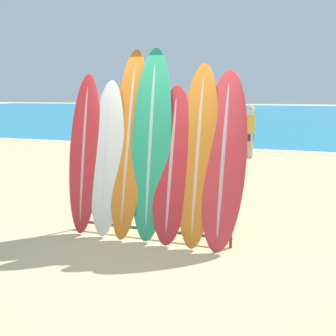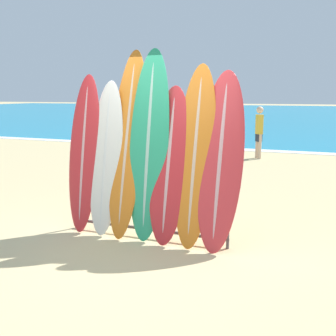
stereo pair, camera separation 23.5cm
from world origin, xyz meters
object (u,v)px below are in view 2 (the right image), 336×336
surfboard_rack (147,206)px  surfboard_slot_3 (149,145)px  surfboard_slot_4 (169,165)px  surfboard_slot_0 (84,153)px  person_near_water (259,130)px  surfboard_slot_1 (106,158)px  surfboard_slot_2 (127,143)px  person_mid_beach (162,134)px  surfboard_slot_5 (195,155)px  surfboard_slot_6 (220,160)px

surfboard_rack → surfboard_slot_3: (0.01, 0.05, 0.85)m
surfboard_rack → surfboard_slot_4: 0.68m
surfboard_slot_0 → person_near_water: (1.40, 7.56, -0.25)m
surfboard_slot_0 → surfboard_slot_1: (0.36, -0.00, -0.05)m
surfboard_slot_2 → surfboard_slot_3: 0.35m
person_mid_beach → surfboard_slot_4: bearing=-138.8°
surfboard_slot_2 → person_near_water: (0.74, 7.49, -0.42)m
surfboard_slot_5 → surfboard_slot_6: size_ratio=1.04×
surfboard_slot_6 → person_near_water: surfboard_slot_6 is taller
surfboard_slot_4 → surfboard_slot_6: bearing=2.8°
surfboard_slot_4 → surfboard_slot_2: bearing=174.2°
surfboard_slot_1 → surfboard_slot_2: size_ratio=0.83×
surfboard_rack → person_near_water: (0.40, 7.58, 0.43)m
surfboard_slot_0 → surfboard_slot_1: bearing=-0.1°
surfboard_rack → surfboard_slot_3: 0.85m
surfboard_slot_2 → person_near_water: bearing=84.4°
surfboard_slot_5 → person_mid_beach: 6.35m
surfboard_rack → surfboard_slot_2: bearing=165.2°
surfboard_slot_4 → person_mid_beach: 6.23m
surfboard_rack → person_mid_beach: person_mid_beach is taller
surfboard_slot_0 → person_mid_beach: bearing=101.0°
surfboard_rack → person_near_water: 7.60m
surfboard_slot_3 → person_near_water: size_ratio=1.61×
surfboard_rack → surfboard_slot_2: (-0.33, 0.09, 0.85)m
surfboard_slot_6 → person_mid_beach: bearing=118.7°
surfboard_rack → surfboard_slot_2: size_ratio=0.89×
surfboard_slot_5 → surfboard_slot_6: surfboard_slot_5 is taller
surfboard_slot_3 → surfboard_slot_4: (0.31, -0.03, -0.25)m
surfboard_slot_2 → surfboard_slot_6: 1.35m
surfboard_slot_0 → surfboard_slot_3: 1.02m
surfboard_rack → surfboard_slot_0: 1.21m
surfboard_slot_0 → surfboard_slot_5: (1.67, 0.04, 0.06)m
surfboard_slot_4 → surfboard_slot_0: bearing=-179.8°
person_mid_beach → surfboard_slot_3: bearing=-141.3°
surfboard_slot_4 → surfboard_slot_3: bearing=174.8°
surfboard_slot_5 → surfboard_slot_0: bearing=-178.5°
surfboard_slot_1 → surfboard_slot_0: bearing=179.9°
surfboard_rack → surfboard_slot_1: (-0.64, 0.02, 0.64)m
surfboard_slot_2 → surfboard_slot_4: bearing=-5.8°
surfboard_slot_3 → person_near_water: surfboard_slot_3 is taller
person_near_water → surfboard_slot_1: bearing=135.8°
surfboard_rack → person_near_water: bearing=86.9°
surfboard_slot_4 → surfboard_slot_5: (0.35, 0.04, 0.14)m
surfboard_slot_3 → person_mid_beach: surfboard_slot_3 is taller
surfboard_slot_2 → surfboard_slot_5: size_ratio=1.09×
surfboard_slot_0 → person_near_water: bearing=79.5°
surfboard_slot_6 → surfboard_rack: bearing=-176.8°
surfboard_slot_5 → person_mid_beach: (-2.78, 5.70, -0.34)m
surfboard_slot_0 → surfboard_slot_2: bearing=6.0°
surfboard_slot_2 → person_mid_beach: 5.96m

